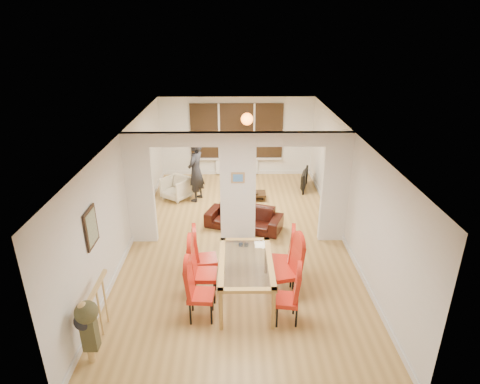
{
  "coord_description": "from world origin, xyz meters",
  "views": [
    {
      "loc": [
        -0.07,
        -8.35,
        4.74
      ],
      "look_at": [
        0.06,
        0.6,
        0.97
      ],
      "focal_mm": 30.0,
      "sensor_mm": 36.0,
      "label": 1
    }
  ],
  "objects_px": {
    "sofa": "(244,218)",
    "television": "(302,179)",
    "dining_chair_la": "(201,291)",
    "dining_chair_rb": "(285,269)",
    "dining_chair_ra": "(286,296)",
    "dining_chair_rc": "(281,258)",
    "bowl": "(255,193)",
    "dining_table": "(246,280)",
    "coffee_table": "(250,196)",
    "person": "(196,171)",
    "dining_chair_lb": "(204,270)",
    "dining_chair_lc": "(206,256)",
    "armchair": "(176,188)",
    "bottle": "(246,187)"
  },
  "relations": [
    {
      "from": "bowl",
      "to": "dining_chair_rb",
      "type": "bearing_deg",
      "value": -85.47
    },
    {
      "from": "bowl",
      "to": "dining_table",
      "type": "bearing_deg",
      "value": -94.83
    },
    {
      "from": "dining_chair_rb",
      "to": "television",
      "type": "height_order",
      "value": "dining_chair_rb"
    },
    {
      "from": "dining_chair_lc",
      "to": "bottle",
      "type": "xyz_separation_m",
      "value": [
        0.91,
        4.05,
        -0.19
      ]
    },
    {
      "from": "dining_chair_lb",
      "to": "dining_chair_lc",
      "type": "distance_m",
      "value": 0.58
    },
    {
      "from": "dining_chair_lc",
      "to": "dining_chair_rc",
      "type": "height_order",
      "value": "dining_chair_rc"
    },
    {
      "from": "dining_chair_lb",
      "to": "television",
      "type": "distance_m",
      "value": 5.96
    },
    {
      "from": "dining_table",
      "to": "bowl",
      "type": "bearing_deg",
      "value": 85.17
    },
    {
      "from": "dining_chair_ra",
      "to": "sofa",
      "type": "relative_size",
      "value": 0.54
    },
    {
      "from": "dining_chair_rb",
      "to": "armchair",
      "type": "bearing_deg",
      "value": 106.62
    },
    {
      "from": "television",
      "to": "bottle",
      "type": "relative_size",
      "value": 3.6
    },
    {
      "from": "dining_table",
      "to": "sofa",
      "type": "distance_m",
      "value": 2.82
    },
    {
      "from": "dining_chair_ra",
      "to": "television",
      "type": "relative_size",
      "value": 0.98
    },
    {
      "from": "dining_chair_rb",
      "to": "television",
      "type": "bearing_deg",
      "value": 64.73
    },
    {
      "from": "armchair",
      "to": "bowl",
      "type": "relative_size",
      "value": 3.5
    },
    {
      "from": "armchair",
      "to": "coffee_table",
      "type": "xyz_separation_m",
      "value": [
        2.14,
        -0.11,
        -0.22
      ]
    },
    {
      "from": "dining_chair_lb",
      "to": "dining_chair_rb",
      "type": "xyz_separation_m",
      "value": [
        1.49,
        0.02,
        0.01
      ]
    },
    {
      "from": "dining_chair_la",
      "to": "dining_chair_lc",
      "type": "relative_size",
      "value": 1.01
    },
    {
      "from": "dining_chair_la",
      "to": "coffee_table",
      "type": "distance_m",
      "value": 5.19
    },
    {
      "from": "bottle",
      "to": "dining_chair_rc",
      "type": "bearing_deg",
      "value": -82.38
    },
    {
      "from": "dining_chair_rb",
      "to": "coffee_table",
      "type": "distance_m",
      "value": 4.54
    },
    {
      "from": "bottle",
      "to": "dining_table",
      "type": "bearing_deg",
      "value": -91.71
    },
    {
      "from": "dining_chair_rb",
      "to": "bottle",
      "type": "bearing_deg",
      "value": 84.21
    },
    {
      "from": "sofa",
      "to": "armchair",
      "type": "height_order",
      "value": "armchair"
    },
    {
      "from": "dining_chair_lb",
      "to": "armchair",
      "type": "xyz_separation_m",
      "value": [
        -1.13,
        4.62,
        -0.26
      ]
    },
    {
      "from": "dining_chair_rc",
      "to": "bowl",
      "type": "height_order",
      "value": "dining_chair_rc"
    },
    {
      "from": "sofa",
      "to": "television",
      "type": "distance_m",
      "value": 3.16
    },
    {
      "from": "dining_chair_rc",
      "to": "bottle",
      "type": "relative_size",
      "value": 3.83
    },
    {
      "from": "dining_chair_la",
      "to": "bottle",
      "type": "xyz_separation_m",
      "value": [
        0.92,
        5.19,
        -0.19
      ]
    },
    {
      "from": "dining_chair_lc",
      "to": "television",
      "type": "xyz_separation_m",
      "value": [
        2.65,
        4.76,
        -0.24
      ]
    },
    {
      "from": "dining_chair_rc",
      "to": "sofa",
      "type": "height_order",
      "value": "dining_chair_rc"
    },
    {
      "from": "sofa",
      "to": "armchair",
      "type": "distance_m",
      "value": 2.67
    },
    {
      "from": "dining_chair_lc",
      "to": "television",
      "type": "distance_m",
      "value": 5.45
    },
    {
      "from": "person",
      "to": "television",
      "type": "height_order",
      "value": "person"
    },
    {
      "from": "dining_chair_rc",
      "to": "television",
      "type": "xyz_separation_m",
      "value": [
        1.18,
        4.87,
        -0.25
      ]
    },
    {
      "from": "dining_chair_rb",
      "to": "dining_chair_rc",
      "type": "distance_m",
      "value": 0.44
    },
    {
      "from": "dining_table",
      "to": "bottle",
      "type": "bearing_deg",
      "value": 88.29
    },
    {
      "from": "dining_chair_lb",
      "to": "coffee_table",
      "type": "distance_m",
      "value": 4.64
    },
    {
      "from": "dining_chair_lb",
      "to": "bottle",
      "type": "height_order",
      "value": "dining_chair_lb"
    },
    {
      "from": "sofa",
      "to": "bottle",
      "type": "xyz_separation_m",
      "value": [
        0.11,
        1.86,
        0.08
      ]
    },
    {
      "from": "dining_chair_la",
      "to": "dining_chair_lb",
      "type": "xyz_separation_m",
      "value": [
        0.01,
        0.57,
        0.04
      ]
    },
    {
      "from": "bowl",
      "to": "coffee_table",
      "type": "bearing_deg",
      "value": 144.3
    },
    {
      "from": "armchair",
      "to": "coffee_table",
      "type": "distance_m",
      "value": 2.16
    },
    {
      "from": "dining_chair_lb",
      "to": "television",
      "type": "height_order",
      "value": "dining_chair_lb"
    },
    {
      "from": "dining_chair_lc",
      "to": "armchair",
      "type": "height_order",
      "value": "dining_chair_lc"
    },
    {
      "from": "dining_chair_la",
      "to": "dining_chair_rb",
      "type": "distance_m",
      "value": 1.61
    },
    {
      "from": "television",
      "to": "dining_chair_la",
      "type": "bearing_deg",
      "value": 171.03
    },
    {
      "from": "dining_table",
      "to": "dining_chair_rb",
      "type": "xyz_separation_m",
      "value": [
        0.73,
        0.07,
        0.19
      ]
    },
    {
      "from": "dining_chair_lb",
      "to": "dining_chair_lc",
      "type": "bearing_deg",
      "value": 91.47
    },
    {
      "from": "sofa",
      "to": "television",
      "type": "relative_size",
      "value": 1.8
    }
  ]
}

